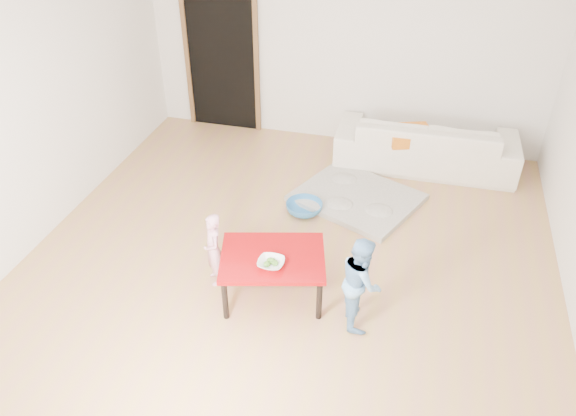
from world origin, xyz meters
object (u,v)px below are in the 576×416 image
at_px(sofa, 426,142).
at_px(child_pink, 213,250).
at_px(basin, 304,208).
at_px(red_table, 273,276).
at_px(bowl, 271,263).
at_px(child_blue, 361,281).

height_order(sofa, child_pink, child_pink).
xyz_separation_m(sofa, basin, (-1.17, -1.38, -0.25)).
distance_m(child_pink, basin, 1.40).
bearing_deg(red_table, bowl, -79.41).
xyz_separation_m(red_table, basin, (-0.03, 1.31, -0.16)).
relative_size(sofa, child_blue, 2.51).
bearing_deg(child_pink, child_blue, 49.27).
bearing_deg(child_pink, red_table, 50.88).
distance_m(red_table, basin, 1.32).
relative_size(red_table, bowl, 4.00).
distance_m(red_table, bowl, 0.28).
bearing_deg(child_blue, red_table, 67.13).
bearing_deg(sofa, red_table, 66.06).
height_order(sofa, child_blue, child_blue).
relative_size(red_table, child_pink, 1.23).
xyz_separation_m(sofa, bowl, (-1.12, -2.82, 0.16)).
xyz_separation_m(bowl, child_blue, (0.75, 0.02, -0.05)).
bearing_deg(red_table, child_pink, 175.14).
xyz_separation_m(sofa, child_pink, (-1.70, -2.64, 0.05)).
distance_m(child_blue, basin, 1.67).
relative_size(sofa, red_table, 2.40).
distance_m(child_pink, child_blue, 1.35).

